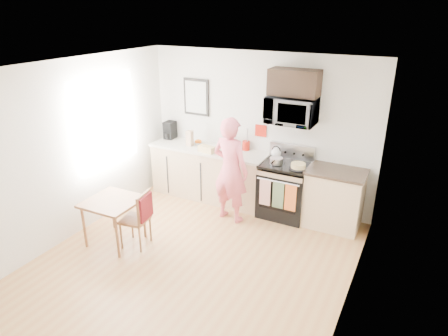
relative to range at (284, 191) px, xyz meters
The scene contains 28 objects.
floor 2.12m from the range, 107.69° to the right, with size 4.60×4.60×0.00m, color #A97041.
back_wall 1.12m from the range, 152.75° to the left, with size 4.00×0.04×2.60m, color white.
front_wall 4.41m from the range, 98.38° to the right, with size 4.00×0.04×2.60m, color white.
left_wall 3.40m from the range, 143.09° to the right, with size 0.04×4.60×2.60m, color white.
right_wall 2.55m from the range, 55.26° to the right, with size 0.04×4.60×2.60m, color white.
ceiling 3.00m from the range, 107.69° to the right, with size 4.00×4.60×0.04m, color white.
window 3.06m from the range, 155.62° to the right, with size 0.06×1.40×1.50m.
cabinet_left 1.43m from the range, behind, with size 2.10×0.60×0.90m, color tan.
countertop_left 1.51m from the range, behind, with size 2.14×0.64×0.04m, color beige.
cabinet_right 0.80m from the range, ahead, with size 0.84×0.60×0.90m, color tan.
countertop_right 0.93m from the range, ahead, with size 0.88×0.64×0.04m, color black.
range is the anchor object (origin of this frame).
microwave 1.33m from the range, 90.06° to the left, with size 0.76×0.51×0.42m, color silver.
upper_cabinet 1.75m from the range, 90.04° to the left, with size 0.76×0.35×0.40m, color black.
wall_art 2.27m from the range, behind, with size 0.50×0.04×0.65m.
wall_trivet 1.09m from the range, 151.92° to the left, with size 0.20×0.02×0.20m, color #A21A0D.
person 1.00m from the range, 144.34° to the right, with size 0.63×0.41×1.72m, color #D73B51.
dining_table 2.72m from the range, 134.65° to the right, with size 0.73×0.73×0.68m.
chair 2.36m from the range, 128.72° to the right, with size 0.45×0.41×0.85m.
knife_block 1.26m from the range, behind, with size 0.09×0.12×0.20m, color brown.
utensil_crock 1.07m from the range, 163.81° to the left, with size 0.13×0.13×0.38m.
fruit_bowl 1.79m from the range, behind, with size 0.23×0.23×0.09m.
milk_carton 1.91m from the range, behind, with size 0.10×0.10×0.27m, color tan.
coffee_maker 2.45m from the range, behind, with size 0.18×0.27×0.32m.
bread_bag 1.48m from the range, behind, with size 0.29×0.14×0.11m, color tan.
cake 0.60m from the range, 30.78° to the right, with size 0.27×0.27×0.09m.
kettle 0.64m from the range, 146.71° to the left, with size 0.17×0.17×0.21m.
pot 0.57m from the range, 139.51° to the right, with size 0.21×0.35×0.10m.
Camera 1 is at (2.47, -3.74, 3.25)m, focal length 32.00 mm.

